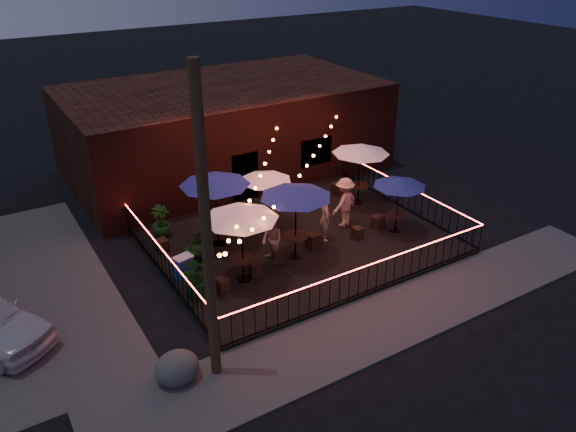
% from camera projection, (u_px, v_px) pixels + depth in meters
% --- Properties ---
extents(ground, '(110.00, 110.00, 0.00)m').
position_uv_depth(ground, '(329.00, 268.00, 18.98)').
color(ground, black).
rests_on(ground, ground).
extents(patio, '(10.00, 8.00, 0.15)m').
position_uv_depth(patio, '(298.00, 241.00, 20.47)').
color(patio, black).
rests_on(patio, ground).
extents(sidewalk, '(18.00, 2.50, 0.05)m').
position_uv_depth(sidewalk, '(393.00, 318.00, 16.50)').
color(sidewalk, '#474441').
rests_on(sidewalk, ground).
extents(brick_building, '(14.00, 8.00, 4.00)m').
position_uv_depth(brick_building, '(224.00, 128.00, 26.13)').
color(brick_building, '#35140E').
rests_on(brick_building, ground).
extents(utility_pole, '(0.26, 0.26, 8.00)m').
position_uv_depth(utility_pole, '(207.00, 237.00, 12.68)').
color(utility_pole, '#342815').
rests_on(utility_pole, ground).
extents(fence_front, '(10.00, 0.04, 1.04)m').
position_uv_depth(fence_front, '(368.00, 279.00, 17.16)').
color(fence_front, black).
rests_on(fence_front, patio).
extents(fence_left, '(0.04, 8.00, 1.04)m').
position_uv_depth(fence_left, '(165.00, 266.00, 17.87)').
color(fence_left, black).
rests_on(fence_left, patio).
extents(fence_right, '(0.04, 8.00, 1.04)m').
position_uv_depth(fence_right, '(403.00, 196.00, 22.53)').
color(fence_right, black).
rests_on(fence_right, patio).
extents(festoon_lights, '(10.02, 8.72, 1.32)m').
position_uv_depth(festoon_lights, '(277.00, 189.00, 18.66)').
color(festoon_lights, orange).
rests_on(festoon_lights, ground).
extents(cafe_table_0, '(3.05, 3.05, 2.58)m').
position_uv_depth(cafe_table_0, '(241.00, 214.00, 17.02)').
color(cafe_table_0, black).
rests_on(cafe_table_0, patio).
extents(cafe_table_1, '(3.13, 3.13, 2.70)m').
position_uv_depth(cafe_table_1, '(215.00, 181.00, 19.05)').
color(cafe_table_1, black).
rests_on(cafe_table_1, patio).
extents(cafe_table_2, '(2.90, 2.90, 2.65)m').
position_uv_depth(cafe_table_2, '(296.00, 193.00, 18.28)').
color(cafe_table_2, black).
rests_on(cafe_table_2, patio).
extents(cafe_table_3, '(2.10, 2.10, 2.16)m').
position_uv_depth(cafe_table_3, '(265.00, 177.00, 20.57)').
color(cafe_table_3, black).
rests_on(cafe_table_3, patio).
extents(cafe_table_4, '(2.51, 2.51, 2.14)m').
position_uv_depth(cafe_table_4, '(400.00, 183.00, 20.16)').
color(cafe_table_4, black).
rests_on(cafe_table_4, patio).
extents(cafe_table_5, '(2.50, 2.50, 2.53)m').
position_uv_depth(cafe_table_5, '(361.00, 150.00, 22.18)').
color(cafe_table_5, black).
rests_on(cafe_table_5, patio).
extents(bistro_chair_0, '(0.42, 0.42, 0.44)m').
position_uv_depth(bistro_chair_0, '(223.00, 285.00, 17.43)').
color(bistro_chair_0, black).
rests_on(bistro_chair_0, patio).
extents(bistro_chair_1, '(0.41, 0.41, 0.43)m').
position_uv_depth(bistro_chair_1, '(255.00, 268.00, 18.28)').
color(bistro_chair_1, black).
rests_on(bistro_chair_1, patio).
extents(bistro_chair_2, '(0.44, 0.44, 0.47)m').
position_uv_depth(bistro_chair_2, '(162.00, 246.00, 19.56)').
color(bistro_chair_2, black).
rests_on(bistro_chair_2, patio).
extents(bistro_chair_3, '(0.52, 0.52, 0.47)m').
position_uv_depth(bistro_chair_3, '(205.00, 239.00, 19.97)').
color(bistro_chair_3, black).
rests_on(bistro_chair_3, patio).
extents(bistro_chair_4, '(0.43, 0.43, 0.40)m').
position_uv_depth(bistro_chair_4, '(279.00, 256.00, 18.99)').
color(bistro_chair_4, black).
rests_on(bistro_chair_4, patio).
extents(bistro_chair_5, '(0.45, 0.45, 0.51)m').
position_uv_depth(bistro_chair_5, '(313.00, 240.00, 19.87)').
color(bistro_chair_5, black).
rests_on(bistro_chair_5, patio).
extents(bistro_chair_6, '(0.45, 0.45, 0.44)m').
position_uv_depth(bistro_chair_6, '(268.00, 212.00, 21.91)').
color(bistro_chair_6, black).
rests_on(bistro_chair_6, patio).
extents(bistro_chair_7, '(0.43, 0.43, 0.45)m').
position_uv_depth(bistro_chair_7, '(299.00, 201.00, 22.85)').
color(bistro_chair_7, black).
rests_on(bistro_chair_7, patio).
extents(bistro_chair_8, '(0.38, 0.38, 0.42)m').
position_uv_depth(bistro_chair_8, '(357.00, 233.00, 20.46)').
color(bistro_chair_8, black).
rests_on(bistro_chair_8, patio).
extents(bistro_chair_9, '(0.49, 0.49, 0.48)m').
position_uv_depth(bistro_chair_9, '(378.00, 222.00, 21.15)').
color(bistro_chair_9, black).
rests_on(bistro_chair_9, patio).
extents(bistro_chair_10, '(0.41, 0.41, 0.46)m').
position_uv_depth(bistro_chair_10, '(314.00, 196.00, 23.27)').
color(bistro_chair_10, black).
rests_on(bistro_chair_10, patio).
extents(bistro_chair_11, '(0.50, 0.50, 0.51)m').
position_uv_depth(bistro_chair_11, '(338.00, 189.00, 23.84)').
color(bistro_chair_11, black).
rests_on(bistro_chair_11, patio).
extents(patron_a, '(0.62, 0.73, 1.71)m').
position_uv_depth(patron_a, '(325.00, 218.00, 20.09)').
color(patron_a, tan).
rests_on(patron_a, patio).
extents(patron_b, '(0.69, 0.85, 1.62)m').
position_uv_depth(patron_b, '(272.00, 240.00, 18.73)').
color(patron_b, tan).
rests_on(patron_b, patio).
extents(patron_c, '(1.39, 1.04, 1.92)m').
position_uv_depth(patron_c, '(345.00, 202.00, 21.01)').
color(patron_c, '#D5B48D').
rests_on(patron_c, patio).
extents(potted_shrub_a, '(1.36, 1.22, 1.36)m').
position_uv_depth(potted_shrub_a, '(198.00, 275.00, 17.05)').
color(potted_shrub_a, '#10370F').
rests_on(potted_shrub_a, patio).
extents(potted_shrub_b, '(0.97, 0.86, 1.47)m').
position_uv_depth(potted_shrub_b, '(197.00, 247.00, 18.49)').
color(potted_shrub_b, '#123D13').
rests_on(potted_shrub_b, patio).
extents(potted_shrub_c, '(0.84, 0.84, 1.21)m').
position_uv_depth(potted_shrub_c, '(161.00, 222.00, 20.37)').
color(potted_shrub_c, '#17380A').
rests_on(potted_shrub_c, patio).
extents(cooler, '(0.67, 0.54, 0.78)m').
position_uv_depth(cooler, '(184.00, 267.00, 18.03)').
color(cooler, '#1D41AB').
rests_on(cooler, patio).
extents(boulder, '(1.02, 0.87, 0.79)m').
position_uv_depth(boulder, '(177.00, 368.00, 14.07)').
color(boulder, '#42423E').
rests_on(boulder, ground).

